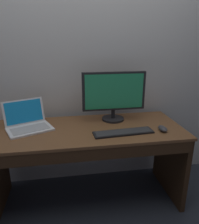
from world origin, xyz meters
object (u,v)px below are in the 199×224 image
object	(u,v)px
laptop_white	(28,123)
external_monitor	(114,95)
wired_keyboard	(123,132)
computer_mouse	(163,129)

from	to	relation	value
laptop_white	external_monitor	world-z (taller)	external_monitor
laptop_white	wired_keyboard	distance (m)	0.80
computer_mouse	wired_keyboard	bearing A→B (deg)	177.80
external_monitor	wired_keyboard	world-z (taller)	external_monitor
wired_keyboard	laptop_white	bearing A→B (deg)	163.28
laptop_white	external_monitor	bearing A→B (deg)	5.07
external_monitor	computer_mouse	xyz separation A→B (m)	(0.35, -0.30, -0.23)
laptop_white	wired_keyboard	world-z (taller)	laptop_white
computer_mouse	laptop_white	bearing A→B (deg)	166.55
external_monitor	computer_mouse	distance (m)	0.51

